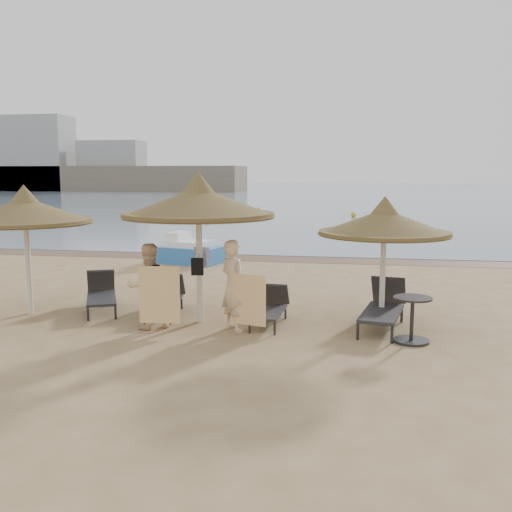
{
  "coord_description": "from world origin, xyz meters",
  "views": [
    {
      "loc": [
        2.82,
        -10.36,
        3.03
      ],
      "look_at": [
        0.79,
        1.2,
        1.3
      ],
      "focal_mm": 40.0,
      "sensor_mm": 36.0,
      "label": 1
    }
  ],
  "objects_px": {
    "lounger_far_right": "(384,306)",
    "person_left": "(148,279)",
    "palapa_left": "(25,211)",
    "person_right": "(233,278)",
    "side_table": "(412,321)",
    "lounger_near_left": "(167,297)",
    "palapa_center": "(199,203)",
    "palapa_right": "(384,223)",
    "pedal_boat": "(188,251)",
    "lounger_far_left": "(101,293)",
    "lounger_near_right": "(271,307)"
  },
  "relations": [
    {
      "from": "palapa_center",
      "to": "person_left",
      "type": "distance_m",
      "value": 1.81
    },
    {
      "from": "palapa_center",
      "to": "lounger_near_left",
      "type": "distance_m",
      "value": 2.35
    },
    {
      "from": "person_left",
      "to": "lounger_near_right",
      "type": "bearing_deg",
      "value": 164.31
    },
    {
      "from": "side_table",
      "to": "person_right",
      "type": "xyz_separation_m",
      "value": [
        -3.32,
        0.21,
        0.64
      ]
    },
    {
      "from": "person_right",
      "to": "lounger_near_right",
      "type": "bearing_deg",
      "value": -90.54
    },
    {
      "from": "palapa_left",
      "to": "lounger_far_right",
      "type": "height_order",
      "value": "palapa_left"
    },
    {
      "from": "lounger_far_right",
      "to": "palapa_center",
      "type": "bearing_deg",
      "value": -165.09
    },
    {
      "from": "palapa_center",
      "to": "side_table",
      "type": "relative_size",
      "value": 3.72
    },
    {
      "from": "lounger_far_left",
      "to": "lounger_far_right",
      "type": "height_order",
      "value": "lounger_far_right"
    },
    {
      "from": "palapa_left",
      "to": "person_right",
      "type": "xyz_separation_m",
      "value": [
        4.62,
        -0.54,
        -1.18
      ]
    },
    {
      "from": "palapa_right",
      "to": "person_right",
      "type": "xyz_separation_m",
      "value": [
        -2.83,
        -0.89,
        -1.03
      ]
    },
    {
      "from": "person_right",
      "to": "side_table",
      "type": "bearing_deg",
      "value": -142.31
    },
    {
      "from": "palapa_center",
      "to": "person_left",
      "type": "bearing_deg",
      "value": -142.77
    },
    {
      "from": "lounger_near_right",
      "to": "person_right",
      "type": "height_order",
      "value": "person_right"
    },
    {
      "from": "palapa_left",
      "to": "lounger_near_left",
      "type": "height_order",
      "value": "palapa_left"
    },
    {
      "from": "person_left",
      "to": "lounger_far_right",
      "type": "bearing_deg",
      "value": 155.7
    },
    {
      "from": "person_right",
      "to": "palapa_left",
      "type": "bearing_deg",
      "value": 34.52
    },
    {
      "from": "lounger_far_right",
      "to": "palapa_left",
      "type": "bearing_deg",
      "value": -167.57
    },
    {
      "from": "lounger_near_right",
      "to": "lounger_far_right",
      "type": "relative_size",
      "value": 0.77
    },
    {
      "from": "person_right",
      "to": "pedal_boat",
      "type": "relative_size",
      "value": 0.84
    },
    {
      "from": "lounger_near_left",
      "to": "lounger_far_right",
      "type": "distance_m",
      "value": 4.61
    },
    {
      "from": "lounger_far_right",
      "to": "side_table",
      "type": "bearing_deg",
      "value": -55.16
    },
    {
      "from": "palapa_left",
      "to": "palapa_center",
      "type": "height_order",
      "value": "palapa_center"
    },
    {
      "from": "lounger_far_left",
      "to": "lounger_far_right",
      "type": "xyz_separation_m",
      "value": [
        6.13,
        -0.38,
        0.04
      ]
    },
    {
      "from": "pedal_boat",
      "to": "person_left",
      "type": "bearing_deg",
      "value": -64.11
    },
    {
      "from": "palapa_center",
      "to": "lounger_far_right",
      "type": "bearing_deg",
      "value": 4.35
    },
    {
      "from": "palapa_center",
      "to": "lounger_near_left",
      "type": "relative_size",
      "value": 1.71
    },
    {
      "from": "lounger_near_right",
      "to": "person_left",
      "type": "bearing_deg",
      "value": -157.13
    },
    {
      "from": "palapa_right",
      "to": "lounger_far_right",
      "type": "bearing_deg",
      "value": -69.73
    },
    {
      "from": "side_table",
      "to": "pedal_boat",
      "type": "distance_m",
      "value": 10.48
    },
    {
      "from": "side_table",
      "to": "pedal_boat",
      "type": "relative_size",
      "value": 0.34
    },
    {
      "from": "palapa_center",
      "to": "side_table",
      "type": "distance_m",
      "value": 4.66
    },
    {
      "from": "lounger_near_left",
      "to": "person_right",
      "type": "distance_m",
      "value": 2.17
    },
    {
      "from": "palapa_right",
      "to": "lounger_near_left",
      "type": "xyz_separation_m",
      "value": [
        -4.56,
        0.23,
        -1.7
      ]
    },
    {
      "from": "palapa_right",
      "to": "lounger_near_left",
      "type": "distance_m",
      "value": 4.87
    },
    {
      "from": "person_right",
      "to": "lounger_far_left",
      "type": "bearing_deg",
      "value": 21.6
    },
    {
      "from": "palapa_right",
      "to": "lounger_far_right",
      "type": "height_order",
      "value": "palapa_right"
    },
    {
      "from": "palapa_left",
      "to": "side_table",
      "type": "bearing_deg",
      "value": -5.39
    },
    {
      "from": "lounger_far_left",
      "to": "lounger_near_right",
      "type": "relative_size",
      "value": 1.17
    },
    {
      "from": "side_table",
      "to": "person_right",
      "type": "distance_m",
      "value": 3.38
    },
    {
      "from": "lounger_near_right",
      "to": "palapa_right",
      "type": "bearing_deg",
      "value": 7.53
    },
    {
      "from": "palapa_left",
      "to": "lounger_near_right",
      "type": "distance_m",
      "value": 5.57
    },
    {
      "from": "lounger_far_right",
      "to": "person_left",
      "type": "xyz_separation_m",
      "value": [
        -4.53,
        -0.93,
        0.56
      ]
    },
    {
      "from": "lounger_far_left",
      "to": "pedal_boat",
      "type": "distance_m",
      "value": 6.77
    },
    {
      "from": "palapa_right",
      "to": "lounger_far_left",
      "type": "height_order",
      "value": "palapa_right"
    },
    {
      "from": "lounger_near_left",
      "to": "person_right",
      "type": "bearing_deg",
      "value": -40.42
    },
    {
      "from": "lounger_near_left",
      "to": "person_right",
      "type": "xyz_separation_m",
      "value": [
        1.73,
        -1.12,
        0.68
      ]
    },
    {
      "from": "lounger_far_left",
      "to": "pedal_boat",
      "type": "height_order",
      "value": "pedal_boat"
    },
    {
      "from": "lounger_far_right",
      "to": "pedal_boat",
      "type": "distance_m",
      "value": 9.43
    },
    {
      "from": "person_left",
      "to": "person_right",
      "type": "bearing_deg",
      "value": 149.0
    }
  ]
}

